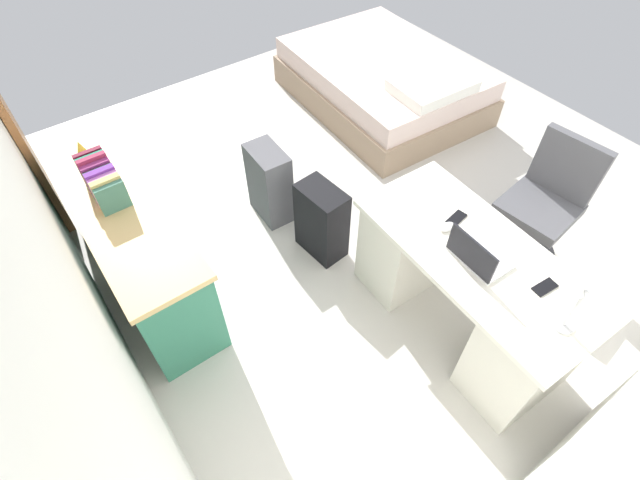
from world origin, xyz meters
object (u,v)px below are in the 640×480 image
object	(u,v)px
desk	(464,289)
bed	(383,81)
suitcase_black	(322,221)
cell_phone_by_mouse	(456,218)
computer_mouse	(447,227)
office_chair	(541,209)
credenza	(130,238)
laptop	(477,255)
figurine_small	(81,148)
suitcase_spare_grey	(270,184)
cell_phone_near_laptop	(545,287)
desk_lamp	(577,290)

from	to	relation	value
desk	bed	distance (m)	2.61
suitcase_black	cell_phone_by_mouse	xyz separation A→B (m)	(-0.79, -0.40, 0.45)
computer_mouse	office_chair	bearing A→B (deg)	-93.25
office_chair	cell_phone_by_mouse	bearing A→B (deg)	82.41
office_chair	credenza	world-z (taller)	office_chair
office_chair	laptop	bearing A→B (deg)	99.69
laptop	computer_mouse	xyz separation A→B (m)	(0.26, -0.05, -0.03)
desk	office_chair	size ratio (longest dim) A/B	1.56
bed	figurine_small	world-z (taller)	figurine_small
office_chair	suitcase_spare_grey	size ratio (longest dim) A/B	1.53
credenza	cell_phone_near_laptop	distance (m)	2.55
office_chair	desk_lamp	bearing A→B (deg)	124.76
credenza	laptop	bearing A→B (deg)	-138.94
computer_mouse	cell_phone_by_mouse	world-z (taller)	computer_mouse
suitcase_black	suitcase_spare_grey	distance (m)	0.55
desk	office_chair	xyz separation A→B (m)	(0.14, -0.92, 0.03)
suitcase_black	figurine_small	world-z (taller)	figurine_small
credenza	office_chair	bearing A→B (deg)	-121.34
cell_phone_by_mouse	desk_lamp	world-z (taller)	desk_lamp
cell_phone_by_mouse	figurine_small	world-z (taller)	figurine_small
desk	figurine_small	world-z (taller)	figurine_small
desk	cell_phone_by_mouse	distance (m)	0.45
desk	suitcase_black	bearing A→B (deg)	16.85
suitcase_spare_grey	computer_mouse	distance (m)	1.47
credenza	suitcase_spare_grey	size ratio (longest dim) A/B	2.93
suitcase_spare_grey	desk_lamp	world-z (taller)	desk_lamp
cell_phone_near_laptop	computer_mouse	bearing A→B (deg)	15.76
desk	bed	xyz separation A→B (m)	(2.24, -1.33, -0.14)
computer_mouse	laptop	bearing A→B (deg)	170.98
computer_mouse	cell_phone_by_mouse	size ratio (longest dim) A/B	0.74
office_chair	desk	bearing A→B (deg)	98.84
office_chair	suitcase_black	world-z (taller)	office_chair
suitcase_black	laptop	world-z (taller)	laptop
suitcase_black	credenza	bearing A→B (deg)	59.13
suitcase_spare_grey	figurine_small	xyz separation A→B (m)	(0.53, 1.08, 0.51)
office_chair	figurine_small	distance (m)	3.13
cell_phone_by_mouse	credenza	bearing A→B (deg)	39.70
desk_lamp	cell_phone_near_laptop	bearing A→B (deg)	-38.03
desk	computer_mouse	size ratio (longest dim) A/B	14.65
desk	cell_phone_near_laptop	size ratio (longest dim) A/B	10.78
laptop	suitcase_spare_grey	bearing A→B (deg)	12.16
figurine_small	desk	bearing A→B (deg)	-144.78
bed	cell_phone_near_laptop	distance (m)	2.92
desk	cell_phone_near_laptop	world-z (taller)	cell_phone_near_laptop
credenza	suitcase_spare_grey	xyz separation A→B (m)	(-0.03, -1.07, -0.07)
office_chair	cell_phone_near_laptop	world-z (taller)	office_chair
computer_mouse	desk_lamp	xyz separation A→B (m)	(-0.74, 0.01, 0.24)
suitcase_black	cell_phone_by_mouse	bearing A→B (deg)	-157.94
computer_mouse	figurine_small	world-z (taller)	figurine_small
suitcase_black	suitcase_spare_grey	size ratio (longest dim) A/B	0.96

